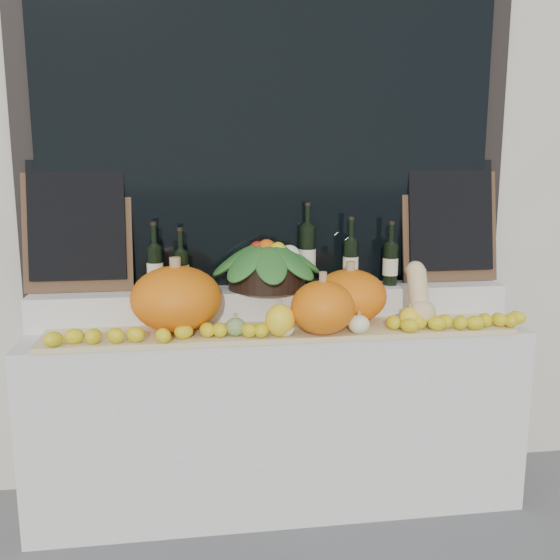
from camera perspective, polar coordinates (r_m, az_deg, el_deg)
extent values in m
cube|color=beige|center=(3.61, -1.96, 20.43)|extent=(7.00, 0.90, 4.50)
cube|color=black|center=(3.12, -0.96, 15.45)|extent=(2.40, 0.04, 2.10)
cube|color=black|center=(3.09, -0.89, 15.49)|extent=(2.20, 0.02, 2.00)
cube|color=silver|center=(3.09, -0.21, -12.21)|extent=(2.30, 0.55, 0.88)
cube|color=silver|center=(3.07, -0.61, -2.14)|extent=(2.30, 0.25, 0.16)
cube|color=tan|center=(2.82, 0.15, -4.73)|extent=(2.10, 0.32, 0.02)
ellipsoid|color=orange|center=(2.80, -9.47, -1.68)|extent=(0.53, 0.53, 0.29)
ellipsoid|color=orange|center=(2.93, 6.41, -1.45)|extent=(0.45, 0.45, 0.25)
ellipsoid|color=orange|center=(2.72, 3.92, -2.52)|extent=(0.35, 0.35, 0.24)
ellipsoid|color=#E0BC83|center=(2.92, 12.74, -2.93)|extent=(0.14, 0.14, 0.12)
cylinder|color=#E0BC83|center=(2.94, 12.49, -0.63)|extent=(0.09, 0.14, 0.18)
sphere|color=#E0BC83|center=(2.97, 12.27, 0.85)|extent=(0.09, 0.09, 0.09)
ellipsoid|color=#265B1B|center=(2.75, 4.02, -3.86)|extent=(0.11, 0.11, 0.10)
cylinder|color=#997E53|center=(2.74, 4.04, -2.66)|extent=(0.02, 0.02, 0.02)
ellipsoid|color=#265B1B|center=(2.71, -4.09, -4.28)|extent=(0.09, 0.09, 0.08)
cylinder|color=#997E53|center=(2.69, -4.10, -3.23)|extent=(0.02, 0.02, 0.02)
ellipsoid|color=#F8F8C6|center=(2.69, 0.45, -4.47)|extent=(0.08, 0.08, 0.07)
cylinder|color=#997E53|center=(2.68, 0.45, -3.54)|extent=(0.02, 0.02, 0.02)
ellipsoid|color=yellow|center=(2.68, 0.02, -3.70)|extent=(0.13, 0.13, 0.14)
cylinder|color=#997E53|center=(2.66, 0.02, -2.00)|extent=(0.02, 0.02, 0.02)
ellipsoid|color=#F8F8C6|center=(2.76, 7.22, -4.03)|extent=(0.10, 0.10, 0.08)
cylinder|color=#997E53|center=(2.75, 7.25, -2.98)|extent=(0.02, 0.02, 0.02)
ellipsoid|color=yellow|center=(2.87, 11.75, -3.41)|extent=(0.09, 0.09, 0.10)
cylinder|color=#997E53|center=(2.86, 11.79, -2.23)|extent=(0.02, 0.02, 0.02)
cylinder|color=black|center=(3.02, -1.21, 0.36)|extent=(0.37, 0.37, 0.12)
cylinder|color=black|center=(2.98, -11.35, 0.95)|extent=(0.07, 0.07, 0.22)
cylinder|color=black|center=(2.95, -11.46, 3.99)|extent=(0.03, 0.03, 0.10)
cylinder|color=beige|center=(2.98, -11.34, 0.76)|extent=(0.08, 0.08, 0.08)
cylinder|color=black|center=(2.95, -11.50, 5.07)|extent=(0.03, 0.03, 0.02)
cylinder|color=black|center=(2.99, -9.03, 0.77)|extent=(0.07, 0.07, 0.19)
cylinder|color=black|center=(2.96, -9.11, 3.53)|extent=(0.03, 0.03, 0.10)
cylinder|color=beige|center=(2.99, -9.03, 0.59)|extent=(0.08, 0.08, 0.08)
cylinder|color=black|center=(2.96, -9.15, 4.60)|extent=(0.03, 0.03, 0.02)
cylinder|color=black|center=(3.10, 2.51, 2.26)|extent=(0.08, 0.08, 0.30)
cylinder|color=black|center=(3.07, 2.55, 5.90)|extent=(0.03, 0.03, 0.10)
cylinder|color=beige|center=(3.10, 2.51, 2.08)|extent=(0.08, 0.08, 0.08)
cylinder|color=black|center=(3.07, 2.55, 6.94)|extent=(0.03, 0.03, 0.02)
cylinder|color=black|center=(3.09, 6.46, 1.54)|extent=(0.07, 0.07, 0.23)
cylinder|color=black|center=(3.06, 6.53, 4.57)|extent=(0.03, 0.03, 0.10)
cylinder|color=beige|center=(3.09, 6.46, 1.35)|extent=(0.08, 0.08, 0.08)
cylinder|color=black|center=(3.06, 6.55, 5.61)|extent=(0.03, 0.03, 0.02)
cylinder|color=black|center=(3.15, 10.05, 1.40)|extent=(0.07, 0.07, 0.20)
cylinder|color=black|center=(3.13, 10.14, 4.15)|extent=(0.03, 0.03, 0.10)
cylinder|color=beige|center=(3.15, 10.04, 1.22)|extent=(0.08, 0.08, 0.08)
cylinder|color=black|center=(3.12, 10.18, 5.17)|extent=(0.03, 0.03, 0.02)
cube|color=#4C331E|center=(3.09, -18.01, 4.69)|extent=(0.50, 0.12, 0.61)
cube|color=black|center=(3.07, -18.09, 5.22)|extent=(0.44, 0.11, 0.55)
cube|color=#4C331E|center=(3.32, 15.21, 5.24)|extent=(0.50, 0.12, 0.61)
cube|color=black|center=(3.30, 15.34, 5.73)|extent=(0.44, 0.11, 0.55)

